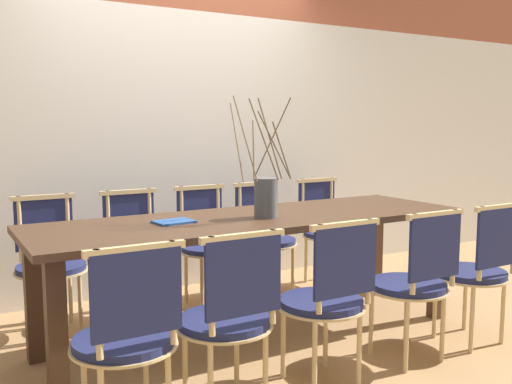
# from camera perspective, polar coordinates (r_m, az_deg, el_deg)

# --- Properties ---
(ground_plane) EXTENTS (16.00, 16.00, 0.00)m
(ground_plane) POSITION_cam_1_polar(r_m,az_deg,el_deg) (3.71, 0.00, -14.26)
(ground_plane) COLOR #A87F51
(wall_rear) EXTENTS (12.00, 0.06, 3.20)m
(wall_rear) POSITION_cam_1_polar(r_m,az_deg,el_deg) (4.64, -8.31, 10.06)
(wall_rear) COLOR silver
(wall_rear) RESTS_ON ground_plane
(dining_table) EXTENTS (2.73, 0.84, 0.77)m
(dining_table) POSITION_cam_1_polar(r_m,az_deg,el_deg) (3.52, 0.00, -4.02)
(dining_table) COLOR #422B1C
(dining_table) RESTS_ON ground_plane
(chair_near_leftend) EXTENTS (0.45, 0.45, 0.87)m
(chair_near_leftend) POSITION_cam_1_polar(r_m,az_deg,el_deg) (2.48, -12.74, -13.64)
(chair_near_leftend) COLOR #1E234C
(chair_near_leftend) RESTS_ON ground_plane
(chair_near_left) EXTENTS (0.45, 0.45, 0.87)m
(chair_near_left) POSITION_cam_1_polar(r_m,az_deg,el_deg) (2.65, -2.72, -12.12)
(chair_near_left) COLOR #1E234C
(chair_near_left) RESTS_ON ground_plane
(chair_near_center) EXTENTS (0.45, 0.45, 0.87)m
(chair_near_center) POSITION_cam_1_polar(r_m,az_deg,el_deg) (2.94, 7.11, -10.25)
(chair_near_center) COLOR #1E234C
(chair_near_center) RESTS_ON ground_plane
(chair_near_right) EXTENTS (0.45, 0.45, 0.87)m
(chair_near_right) POSITION_cam_1_polar(r_m,az_deg,el_deg) (3.33, 15.54, -8.39)
(chair_near_right) COLOR #1E234C
(chair_near_right) RESTS_ON ground_plane
(chair_near_rightend) EXTENTS (0.45, 0.45, 0.87)m
(chair_near_rightend) POSITION_cam_1_polar(r_m,az_deg,el_deg) (3.71, 21.23, -7.02)
(chair_near_rightend) COLOR #1E234C
(chair_near_rightend) RESTS_ON ground_plane
(chair_far_leftend) EXTENTS (0.45, 0.45, 0.87)m
(chair_far_leftend) POSITION_cam_1_polar(r_m,az_deg,el_deg) (3.90, -19.95, -6.29)
(chair_far_leftend) COLOR #1E234C
(chair_far_leftend) RESTS_ON ground_plane
(chair_far_left) EXTENTS (0.45, 0.45, 0.87)m
(chair_far_left) POSITION_cam_1_polar(r_m,az_deg,el_deg) (4.04, -11.91, -5.58)
(chair_far_left) COLOR #1E234C
(chair_far_left) RESTS_ON ground_plane
(chair_far_center) EXTENTS (0.45, 0.45, 0.87)m
(chair_far_center) POSITION_cam_1_polar(r_m,az_deg,el_deg) (4.24, -4.83, -4.86)
(chair_far_center) COLOR #1E234C
(chair_far_center) RESTS_ON ground_plane
(chair_far_right) EXTENTS (0.45, 0.45, 0.87)m
(chair_far_right) POSITION_cam_1_polar(r_m,az_deg,el_deg) (4.47, 0.89, -4.23)
(chair_far_right) COLOR #1E234C
(chair_far_right) RESTS_ON ground_plane
(chair_far_rightend) EXTENTS (0.45, 0.45, 0.87)m
(chair_far_rightend) POSITION_cam_1_polar(r_m,az_deg,el_deg) (4.80, 7.04, -3.50)
(chair_far_rightend) COLOR #1E234C
(chair_far_rightend) RESTS_ON ground_plane
(vase_centerpiece) EXTENTS (0.39, 0.38, 0.73)m
(vase_centerpiece) POSITION_cam_1_polar(r_m,az_deg,el_deg) (3.44, 0.97, -0.32)
(vase_centerpiece) COLOR #4C5156
(vase_centerpiece) RESTS_ON dining_table
(book_stack) EXTENTS (0.23, 0.18, 0.01)m
(book_stack) POSITION_cam_1_polar(r_m,az_deg,el_deg) (3.31, -8.21, -2.96)
(book_stack) COLOR #234C8C
(book_stack) RESTS_ON dining_table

